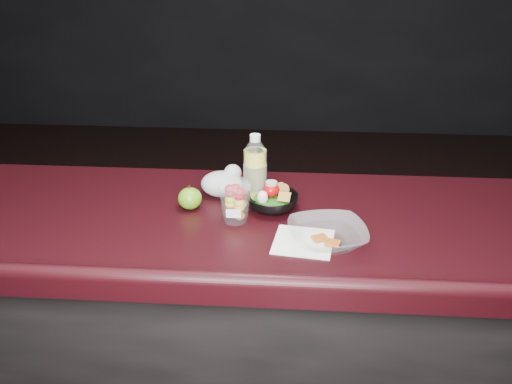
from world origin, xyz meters
TOP-DOWN VIEW (x-y plane):
  - counter at (0.00, 0.30)m, footprint 4.06×0.71m
  - lemonade_bottle at (0.03, 0.42)m, footprint 0.07×0.07m
  - fruit_cup at (-0.02, 0.29)m, footprint 0.10×0.10m
  - green_apple at (-0.17, 0.36)m, footprint 0.07×0.07m
  - plastic_bag at (-0.08, 0.46)m, footprint 0.14×0.11m
  - snack_bowl at (0.08, 0.37)m, footprint 0.18×0.18m
  - takeout_bowl at (0.24, 0.17)m, footprint 0.25×0.25m
  - paper_napkin at (0.18, 0.18)m, footprint 0.18×0.18m

SIDE VIEW (x-z plane):
  - counter at x=0.00m, z-range 0.00..1.02m
  - paper_napkin at x=0.18m, z-range 1.02..1.02m
  - takeout_bowl at x=0.24m, z-range 1.02..1.07m
  - snack_bowl at x=0.08m, z-range 1.01..1.09m
  - green_apple at x=-0.17m, z-range 1.02..1.09m
  - plastic_bag at x=-0.08m, z-range 1.01..1.11m
  - fruit_cup at x=-0.02m, z-range 1.02..1.16m
  - lemonade_bottle at x=0.03m, z-range 1.00..1.22m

